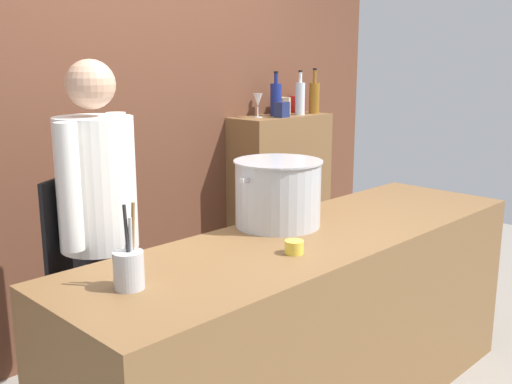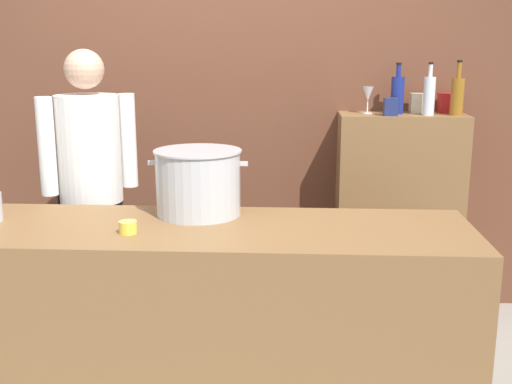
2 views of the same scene
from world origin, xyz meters
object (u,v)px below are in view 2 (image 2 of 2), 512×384
at_px(chef, 91,178).
at_px(wine_bottle_cobalt, 397,94).
at_px(wine_glass_wide, 368,95).
at_px(spice_tin_navy, 391,107).
at_px(wine_bottle_clear, 429,95).
at_px(butter_jar, 128,227).
at_px(stockpot_large, 198,182).
at_px(spice_tin_red, 446,103).
at_px(wine_bottle_amber, 457,95).
at_px(spice_tin_cream, 417,103).

distance_m(chef, wine_bottle_cobalt, 1.86).
distance_m(wine_glass_wide, spice_tin_navy, 0.17).
xyz_separation_m(chef, wine_bottle_clear, (1.90, 0.46, 0.43)).
distance_m(wine_bottle_cobalt, wine_bottle_clear, 0.19).
xyz_separation_m(butter_jar, wine_bottle_clear, (1.50, 1.25, 0.46)).
bearing_deg(butter_jar, wine_bottle_clear, 40.00).
distance_m(chef, stockpot_large, 0.82).
height_order(wine_glass_wide, spice_tin_red, wine_glass_wide).
height_order(stockpot_large, wine_glass_wide, wine_glass_wide).
bearing_deg(chef, wine_bottle_clear, 161.82).
distance_m(chef, wine_glass_wide, 1.70).
bearing_deg(wine_bottle_amber, wine_bottle_clear, -177.78).
xyz_separation_m(wine_bottle_clear, spice_tin_navy, (-0.23, -0.03, -0.07)).
bearing_deg(spice_tin_cream, wine_bottle_amber, -30.34).
height_order(chef, wine_glass_wide, chef).
bearing_deg(spice_tin_red, stockpot_large, -142.07).
height_order(chef, wine_bottle_amber, chef).
xyz_separation_m(wine_bottle_cobalt, wine_bottle_amber, (0.34, -0.06, -0.00)).
bearing_deg(spice_tin_navy, wine_bottle_cobalt, 62.77).
distance_m(wine_glass_wide, spice_tin_cream, 0.31).
relative_size(butter_jar, spice_tin_navy, 0.74).
relative_size(wine_bottle_amber, spice_tin_navy, 3.09).
xyz_separation_m(stockpot_large, spice_tin_red, (1.37, 1.07, 0.28)).
height_order(stockpot_large, wine_bottle_cobalt, wine_bottle_cobalt).
height_order(chef, wine_bottle_clear, chef).
xyz_separation_m(stockpot_large, spice_tin_navy, (1.01, 0.90, 0.27)).
bearing_deg(spice_tin_red, spice_tin_cream, -176.18).
xyz_separation_m(wine_bottle_cobalt, spice_tin_navy, (-0.05, -0.10, -0.07)).
height_order(wine_glass_wide, spice_tin_navy, wine_glass_wide).
distance_m(stockpot_large, wine_bottle_amber, 1.72).
xyz_separation_m(wine_bottle_cobalt, wine_glass_wide, (-0.18, 0.00, -0.01)).
height_order(butter_jar, spice_tin_navy, spice_tin_navy).
relative_size(wine_glass_wide, spice_tin_cream, 1.36).
height_order(stockpot_large, spice_tin_navy, spice_tin_navy).
bearing_deg(chef, butter_jar, 85.47).
bearing_deg(spice_tin_cream, wine_bottle_clear, -71.47).
bearing_deg(wine_bottle_amber, spice_tin_navy, -174.24).
xyz_separation_m(wine_bottle_clear, spice_tin_red, (0.13, 0.14, -0.06)).
bearing_deg(wine_bottle_amber, chef, -167.23).
xyz_separation_m(stockpot_large, wine_bottle_amber, (1.40, 0.94, 0.34)).
height_order(wine_bottle_cobalt, wine_glass_wide, wine_bottle_cobalt).
bearing_deg(stockpot_large, butter_jar, -128.33).
distance_m(wine_bottle_amber, wine_bottle_clear, 0.17).
distance_m(stockpot_large, wine_bottle_clear, 1.59).
relative_size(butter_jar, wine_glass_wide, 0.47).
bearing_deg(wine_glass_wide, stockpot_large, -131.55).
height_order(chef, spice_tin_navy, chef).
bearing_deg(stockpot_large, wine_glass_wide, 48.45).
xyz_separation_m(wine_glass_wide, spice_tin_red, (0.48, 0.07, -0.05)).
relative_size(wine_bottle_clear, spice_tin_cream, 2.60).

